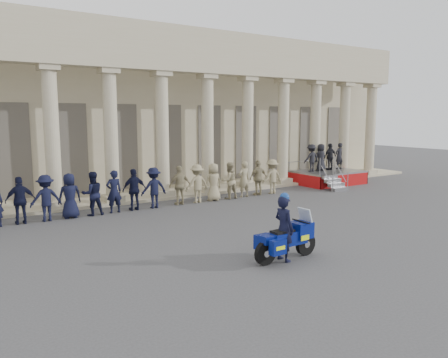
% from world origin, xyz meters
% --- Properties ---
extents(ground, '(90.00, 90.00, 0.00)m').
position_xyz_m(ground, '(0.00, 0.00, 0.00)').
color(ground, '#3B3B3D').
rests_on(ground, ground).
extents(building, '(40.00, 12.50, 9.00)m').
position_xyz_m(building, '(-0.00, 14.74, 4.52)').
color(building, tan).
rests_on(building, ground).
extents(officer_rank, '(19.87, 0.70, 1.85)m').
position_xyz_m(officer_rank, '(-2.44, 6.18, 0.93)').
color(officer_rank, black).
rests_on(officer_rank, ground).
extents(reviewing_stand, '(4.02, 3.91, 2.46)m').
position_xyz_m(reviewing_stand, '(11.69, 7.08, 1.27)').
color(reviewing_stand, gray).
rests_on(reviewing_stand, ground).
extents(motorcycle, '(2.26, 0.93, 1.45)m').
position_xyz_m(motorcycle, '(0.27, -2.60, 0.63)').
color(motorcycle, black).
rests_on(motorcycle, ground).
extents(rider, '(0.48, 0.71, 1.99)m').
position_xyz_m(rider, '(0.15, -2.61, 0.98)').
color(rider, black).
rests_on(rider, ground).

